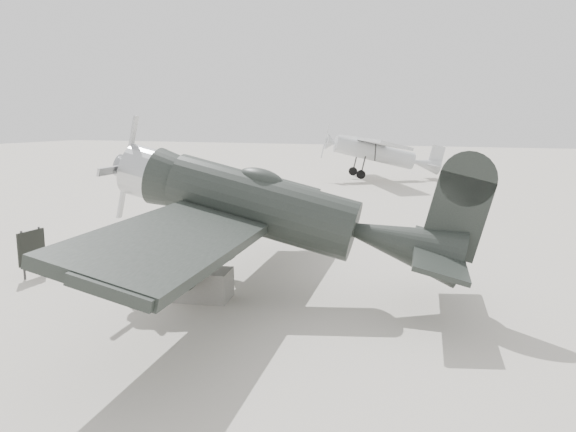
% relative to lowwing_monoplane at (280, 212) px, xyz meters
% --- Properties ---
extents(ground, '(160.00, 160.00, 0.00)m').
position_rel_lowwing_monoplane_xyz_m(ground, '(0.72, 1.15, -2.20)').
color(ground, '#B0A99C').
rests_on(ground, ground).
extents(lowwing_monoplane, '(9.29, 12.97, 4.16)m').
position_rel_lowwing_monoplane_xyz_m(lowwing_monoplane, '(0.00, 0.00, 0.00)').
color(lowwing_monoplane, black).
rests_on(lowwing_monoplane, ground).
extents(highwing_monoplane, '(9.67, 12.06, 3.58)m').
position_rel_lowwing_monoplane_xyz_m(highwing_monoplane, '(-3.60, 27.93, 0.04)').
color(highwing_monoplane, '#ADB1B3').
rests_on(highwing_monoplane, ground).
extents(equipment_block, '(1.66, 1.22, 0.75)m').
position_rel_lowwing_monoplane_xyz_m(equipment_block, '(-1.81, -0.85, -1.83)').
color(equipment_block, slate).
rests_on(equipment_block, ground).
extents(sign_board, '(0.09, 0.97, 1.40)m').
position_rel_lowwing_monoplane_xyz_m(sign_board, '(-7.33, -0.85, -1.37)').
color(sign_board, '#333333').
rests_on(sign_board, ground).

